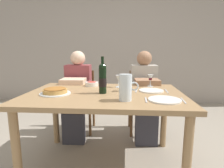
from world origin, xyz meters
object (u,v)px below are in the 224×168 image
(wine_glass_left_diner, at_px, (150,78))
(dining_table, at_px, (105,102))
(water_pitcher, at_px, (126,89))
(chair_right, at_px, (142,97))
(dinner_plate_left_setting, at_px, (151,91))
(wine_bottle, at_px, (103,78))
(dinner_plate_right_setting, at_px, (165,100))
(salad_bowl, at_px, (92,84))
(baked_tart, at_px, (55,91))
(wine_glass_centre, at_px, (118,79))
(wine_glass_right_diner, at_px, (126,80))
(diner_right, at_px, (145,93))
(chair_left, at_px, (81,96))
(diner_left, at_px, (77,92))

(wine_glass_left_diner, bearing_deg, dining_table, -143.23)
(water_pitcher, distance_m, chair_right, 1.24)
(dinner_plate_left_setting, xyz_separation_m, chair_right, (-0.02, 0.80, -0.27))
(dining_table, xyz_separation_m, wine_bottle, (-0.01, -0.02, 0.24))
(wine_bottle, xyz_separation_m, dinner_plate_left_setting, (0.48, 0.13, -0.14))
(dinner_plate_left_setting, distance_m, dinner_plate_right_setting, 0.35)
(dining_table, distance_m, wine_bottle, 0.24)
(dinner_plate_left_setting, bearing_deg, dinner_plate_right_setting, -80.37)
(wine_bottle, distance_m, salad_bowl, 0.42)
(baked_tart, bearing_deg, dinner_plate_right_setting, -9.31)
(baked_tart, relative_size, wine_glass_centre, 2.11)
(wine_glass_right_diner, height_order, chair_right, wine_glass_right_diner)
(dining_table, height_order, diner_right, diner_right)
(wine_bottle, xyz_separation_m, dinner_plate_right_setting, (0.54, -0.22, -0.14))
(wine_bottle, relative_size, wine_glass_left_diner, 2.55)
(salad_bowl, bearing_deg, water_pitcher, -57.08)
(baked_tart, relative_size, wine_glass_right_diner, 1.91)
(wine_glass_centre, height_order, diner_right, diner_right)
(dinner_plate_left_setting, bearing_deg, chair_left, 139.87)
(wine_glass_right_diner, bearing_deg, chair_left, 130.11)
(wine_glass_right_diner, xyz_separation_m, chair_left, (-0.66, 0.79, -0.37))
(water_pitcher, relative_size, chair_left, 0.25)
(wine_glass_left_diner, bearing_deg, wine_bottle, -142.64)
(wine_glass_right_diner, distance_m, diner_left, 0.89)
(dining_table, xyz_separation_m, salad_bowl, (-0.19, 0.34, 0.12))
(diner_right, bearing_deg, wine_glass_left_diner, 92.09)
(wine_bottle, height_order, dinner_plate_left_setting, wine_bottle)
(wine_bottle, height_order, chair_left, wine_bottle)
(dinner_plate_left_setting, height_order, chair_right, chair_right)
(chair_left, bearing_deg, wine_bottle, 114.71)
(dining_table, bearing_deg, wine_glass_right_diner, 23.63)
(dining_table, distance_m, dinner_plate_right_setting, 0.58)
(wine_glass_right_diner, bearing_deg, diner_left, 140.12)
(dinner_plate_left_setting, bearing_deg, diner_right, 90.64)
(salad_bowl, bearing_deg, wine_glass_left_diner, 1.73)
(chair_left, distance_m, chair_right, 0.90)
(dinner_plate_right_setting, height_order, diner_right, diner_right)
(water_pitcher, distance_m, salad_bowl, 0.72)
(dinner_plate_right_setting, bearing_deg, wine_glass_right_diner, 133.14)
(wine_bottle, distance_m, diner_left, 0.84)
(dinner_plate_left_setting, height_order, dinner_plate_right_setting, same)
(dining_table, relative_size, wine_bottle, 4.29)
(baked_tart, bearing_deg, salad_bowl, 57.27)
(wine_bottle, relative_size, water_pitcher, 1.62)
(dinner_plate_right_setting, bearing_deg, diner_left, 137.70)
(wine_glass_left_diner, bearing_deg, dinner_plate_right_setting, -86.34)
(wine_glass_left_diner, height_order, chair_left, wine_glass_left_diner)
(wine_glass_right_diner, relative_size, dinner_plate_right_setting, 0.56)
(chair_right, bearing_deg, wine_glass_left_diner, 90.97)
(salad_bowl, bearing_deg, wine_glass_right_diner, -31.94)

